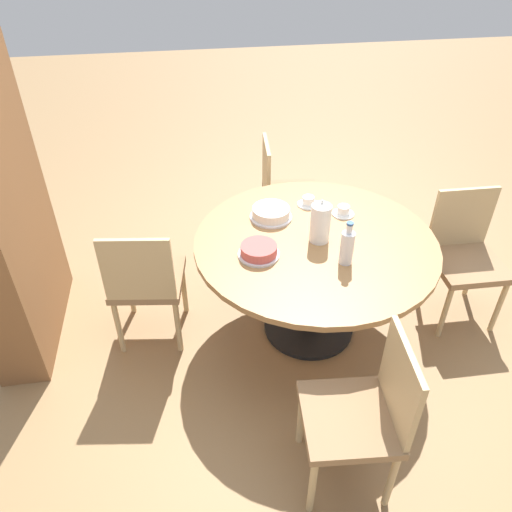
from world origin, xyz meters
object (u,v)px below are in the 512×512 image
(coffee_pot, at_px, (320,222))
(cup_b, at_px, (308,202))
(water_bottle, at_px, (347,247))
(cake_main, at_px, (271,213))
(chair_d, at_px, (146,281))
(chair_a, at_px, (363,412))
(bookshelf, at_px, (8,223))
(chair_b, at_px, (465,253))
(cup_a, at_px, (343,211))
(chair_c, at_px, (284,191))
(cake_second, at_px, (259,251))

(coffee_pot, xyz_separation_m, cup_b, (0.39, -0.03, -0.10))
(water_bottle, height_order, cake_main, water_bottle)
(chair_d, xyz_separation_m, water_bottle, (-0.31, -1.11, 0.34))
(chair_a, xyz_separation_m, cake_main, (1.29, 0.19, 0.27))
(bookshelf, bearing_deg, chair_d, 74.38)
(chair_b, relative_size, coffee_pot, 3.23)
(cup_a, bearing_deg, chair_c, 15.66)
(chair_c, relative_size, cake_main, 3.31)
(chair_b, relative_size, cake_second, 3.71)
(chair_a, bearing_deg, bookshelf, -122.24)
(chair_c, relative_size, chair_d, 1.00)
(water_bottle, bearing_deg, bookshelf, 74.44)
(bookshelf, bearing_deg, chair_b, 84.86)
(chair_c, height_order, cake_second, chair_c)
(chair_b, distance_m, bookshelf, 2.77)
(chair_a, distance_m, cup_b, 1.42)
(chair_d, bearing_deg, cake_second, 173.25)
(chair_b, relative_size, cake_main, 3.31)
(chair_d, relative_size, bookshelf, 0.49)
(chair_d, distance_m, cake_main, 0.86)
(chair_c, xyz_separation_m, coffee_pot, (-1.00, 0.01, 0.36))
(chair_c, height_order, chair_d, same)
(water_bottle, bearing_deg, cup_b, 5.12)
(cake_main, height_order, cup_a, cake_main)
(water_bottle, bearing_deg, cake_main, 32.08)
(chair_b, xyz_separation_m, chair_d, (0.04, 2.01, 0.00))
(chair_a, relative_size, coffee_pot, 3.23)
(chair_d, xyz_separation_m, cake_second, (-0.17, -0.65, 0.27))
(cake_main, xyz_separation_m, cup_b, (0.11, -0.26, -0.01))
(cake_second, bearing_deg, chair_d, 75.25)
(chair_b, relative_size, chair_c, 1.00)
(chair_b, distance_m, chair_d, 2.01)
(chair_c, height_order, cup_a, chair_c)
(coffee_pot, relative_size, water_bottle, 1.04)
(cup_b, bearing_deg, cake_second, 140.46)
(bookshelf, xyz_separation_m, water_bottle, (-0.51, -1.83, -0.01))
(water_bottle, relative_size, cake_second, 1.10)
(coffee_pot, height_order, cup_a, coffee_pot)
(cake_main, bearing_deg, bookshelf, 89.88)
(cake_main, distance_m, cup_b, 0.29)
(cup_a, bearing_deg, chair_d, 97.63)
(chair_c, xyz_separation_m, cake_main, (-0.73, 0.24, 0.27))
(chair_c, xyz_separation_m, cake_second, (-1.10, 0.37, 0.27))
(chair_d, xyz_separation_m, bookshelf, (0.20, 0.73, 0.35))
(water_bottle, xyz_separation_m, cup_b, (0.62, 0.06, -0.08))
(chair_c, distance_m, cup_b, 0.67)
(coffee_pot, xyz_separation_m, cake_main, (0.28, 0.23, -0.09))
(bookshelf, bearing_deg, chair_a, 52.92)
(coffee_pot, relative_size, cup_a, 1.93)
(chair_c, xyz_separation_m, cup_a, (-0.76, -0.21, 0.26))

